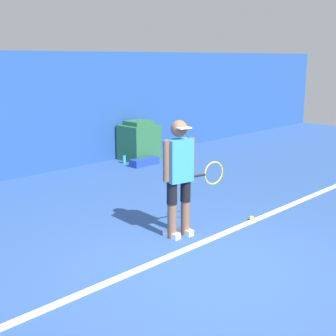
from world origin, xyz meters
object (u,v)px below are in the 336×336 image
object	(u,v)px
covered_chair	(139,141)
equipment_bag	(144,162)
water_bottle	(124,159)
tennis_ball	(252,218)
tennis_player	(180,173)

from	to	relation	value
covered_chair	equipment_bag	world-z (taller)	covered_chair
covered_chair	water_bottle	xyz separation A→B (m)	(-0.54, -0.10, -0.34)
covered_chair	equipment_bag	size ratio (longest dim) A/B	1.31
tennis_ball	equipment_bag	size ratio (longest dim) A/B	0.10
water_bottle	equipment_bag	bearing A→B (deg)	-67.57
tennis_player	tennis_ball	xyz separation A→B (m)	(1.20, -0.34, -0.84)
covered_chair	equipment_bag	distance (m)	0.75
tennis_player	covered_chair	bearing A→B (deg)	66.08
tennis_player	equipment_bag	bearing A→B (deg)	65.42
tennis_ball	covered_chair	distance (m)	4.72
tennis_player	equipment_bag	world-z (taller)	tennis_player
tennis_ball	water_bottle	distance (m)	4.44
tennis_player	water_bottle	world-z (taller)	tennis_player
tennis_ball	tennis_player	bearing A→B (deg)	164.09
tennis_ball	covered_chair	size ratio (longest dim) A/B	0.07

